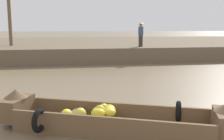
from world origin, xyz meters
TOP-DOWN VIEW (x-y plane):
  - ground_plane at (0.00, 10.00)m, footprint 300.00×300.00m
  - riverbank_strip at (0.00, 25.04)m, footprint 160.00×20.00m
  - banana_boat at (-0.97, 4.47)m, footprint 5.20×2.94m
  - vendor_person at (3.11, 16.38)m, footprint 0.44×0.44m

SIDE VIEW (x-z plane):
  - ground_plane at x=0.00m, z-range 0.00..0.00m
  - banana_boat at x=-0.97m, z-range -0.13..0.70m
  - riverbank_strip at x=0.00m, z-range 0.00..1.00m
  - vendor_person at x=3.11m, z-range 1.10..2.76m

